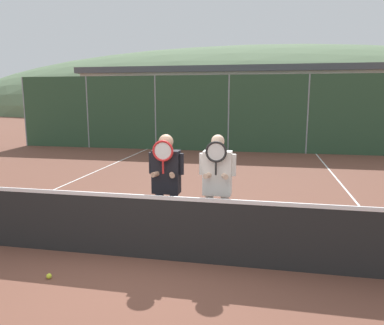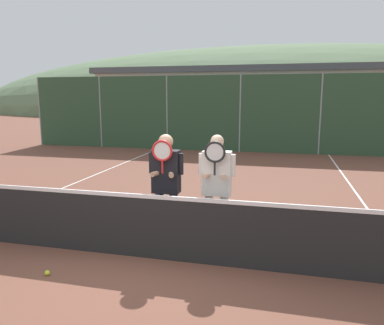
{
  "view_description": "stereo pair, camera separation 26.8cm",
  "coord_description": "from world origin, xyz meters",
  "px_view_note": "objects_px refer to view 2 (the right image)",
  "views": [
    {
      "loc": [
        1.61,
        -4.87,
        2.32
      ],
      "look_at": [
        0.48,
        0.76,
        1.3
      ],
      "focal_mm": 35.0,
      "sensor_mm": 36.0,
      "label": 1
    },
    {
      "loc": [
        1.87,
        -4.81,
        2.32
      ],
      "look_at": [
        0.48,
        0.76,
        1.3
      ],
      "focal_mm": 35.0,
      "sensor_mm": 36.0,
      "label": 2
    }
  ],
  "objects_px": {
    "tennis_ball_on_court": "(47,273)",
    "player_leftmost": "(166,180)",
    "player_center_left": "(217,183)",
    "car_far_left": "(136,124)",
    "car_center": "(351,128)",
    "car_left_of_center": "(238,126)"
  },
  "relations": [
    {
      "from": "tennis_ball_on_court",
      "to": "player_leftmost",
      "type": "bearing_deg",
      "value": 49.56
    },
    {
      "from": "player_center_left",
      "to": "car_far_left",
      "type": "relative_size",
      "value": 0.39
    },
    {
      "from": "player_center_left",
      "to": "car_far_left",
      "type": "xyz_separation_m",
      "value": [
        -6.68,
        13.08,
        -0.14
      ]
    },
    {
      "from": "car_center",
      "to": "player_center_left",
      "type": "bearing_deg",
      "value": -106.71
    },
    {
      "from": "car_left_of_center",
      "to": "car_center",
      "type": "height_order",
      "value": "car_center"
    },
    {
      "from": "car_left_of_center",
      "to": "car_center",
      "type": "relative_size",
      "value": 1.16
    },
    {
      "from": "car_left_of_center",
      "to": "player_leftmost",
      "type": "bearing_deg",
      "value": -87.74
    },
    {
      "from": "car_center",
      "to": "tennis_ball_on_court",
      "type": "distance_m",
      "value": 15.58
    },
    {
      "from": "car_far_left",
      "to": "tennis_ball_on_court",
      "type": "distance_m",
      "value": 15.29
    },
    {
      "from": "car_far_left",
      "to": "car_center",
      "type": "bearing_deg",
      "value": -0.62
    },
    {
      "from": "player_leftmost",
      "to": "car_far_left",
      "type": "distance_m",
      "value": 14.38
    },
    {
      "from": "player_center_left",
      "to": "player_leftmost",
      "type": "bearing_deg",
      "value": -177.1
    },
    {
      "from": "player_center_left",
      "to": "car_center",
      "type": "bearing_deg",
      "value": 73.29
    },
    {
      "from": "player_leftmost",
      "to": "car_far_left",
      "type": "height_order",
      "value": "player_leftmost"
    },
    {
      "from": "car_left_of_center",
      "to": "car_center",
      "type": "xyz_separation_m",
      "value": [
        5.19,
        0.03,
        0.02
      ]
    },
    {
      "from": "car_far_left",
      "to": "car_center",
      "type": "height_order",
      "value": "car_center"
    },
    {
      "from": "car_far_left",
      "to": "car_left_of_center",
      "type": "bearing_deg",
      "value": -1.54
    },
    {
      "from": "player_center_left",
      "to": "car_left_of_center",
      "type": "relative_size",
      "value": 0.37
    },
    {
      "from": "player_center_left",
      "to": "car_left_of_center",
      "type": "xyz_separation_m",
      "value": [
        -1.3,
        12.93,
        -0.16
      ]
    },
    {
      "from": "car_far_left",
      "to": "tennis_ball_on_court",
      "type": "relative_size",
      "value": 66.02
    },
    {
      "from": "tennis_ball_on_court",
      "to": "car_left_of_center",
      "type": "bearing_deg",
      "value": 87.28
    },
    {
      "from": "car_left_of_center",
      "to": "tennis_ball_on_court",
      "type": "height_order",
      "value": "car_left_of_center"
    }
  ]
}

